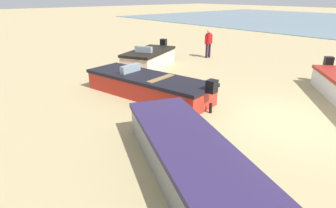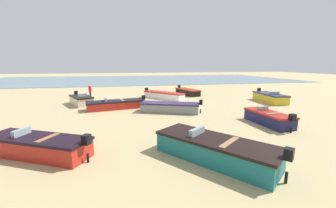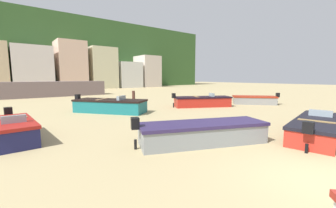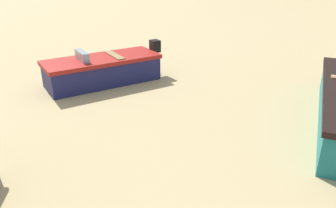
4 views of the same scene
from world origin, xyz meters
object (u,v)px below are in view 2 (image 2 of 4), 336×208
at_px(boat_red_4, 116,105).
at_px(boat_navy_9, 268,118).
at_px(boat_black_5, 187,92).
at_px(boat_cream_2, 81,100).
at_px(boat_grey_1, 170,107).
at_px(boat_red_7, 38,146).
at_px(boat_white_0, 164,95).
at_px(boat_yellow_3, 270,98).
at_px(beach_walker_foreground, 90,90).
at_px(boat_teal_6, 215,149).

height_order(boat_red_4, boat_navy_9, boat_navy_9).
bearing_deg(boat_black_5, boat_red_4, 23.52).
bearing_deg(boat_black_5, boat_cream_2, 5.04).
relative_size(boat_grey_1, boat_red_7, 1.04).
bearing_deg(boat_grey_1, boat_red_4, 84.77).
height_order(boat_grey_1, boat_black_5, boat_grey_1).
distance_m(boat_white_0, boat_navy_9, 12.85).
distance_m(boat_yellow_3, beach_walker_foreground, 20.36).
distance_m(boat_navy_9, beach_walker_foreground, 19.43).
height_order(boat_red_4, boat_black_5, boat_black_5).
distance_m(boat_white_0, beach_walker_foreground, 8.78).
height_order(boat_white_0, boat_grey_1, boat_grey_1).
height_order(boat_grey_1, boat_navy_9, boat_navy_9).
distance_m(boat_cream_2, boat_teal_6, 16.16).
bearing_deg(boat_teal_6, boat_grey_1, 51.77).
xyz_separation_m(boat_red_4, boat_red_7, (2.97, 9.45, 0.06)).
height_order(boat_grey_1, boat_red_4, boat_grey_1).
bearing_deg(boat_teal_6, boat_white_0, 49.30).
bearing_deg(boat_yellow_3, boat_teal_6, 50.65).
bearing_deg(boat_white_0, boat_black_5, 173.38).
bearing_deg(boat_grey_1, boat_black_5, -3.09).
xyz_separation_m(boat_white_0, boat_red_7, (8.28, 14.09, 0.04)).
relative_size(boat_yellow_3, boat_navy_9, 1.18).
bearing_deg(beach_walker_foreground, boat_red_7, -168.30).
xyz_separation_m(boat_cream_2, boat_red_7, (-0.46, 12.09, -0.01)).
bearing_deg(boat_white_0, boat_teal_6, 46.24).
relative_size(boat_red_4, boat_red_7, 1.09).
bearing_deg(boat_teal_6, boat_black_5, 38.55).
distance_m(boat_black_5, beach_walker_foreground, 12.22).
relative_size(boat_cream_2, boat_red_7, 0.74).
height_order(boat_yellow_3, boat_navy_9, boat_yellow_3).
bearing_deg(boat_teal_6, boat_cream_2, 81.58).
xyz_separation_m(boat_teal_6, boat_red_7, (7.45, -2.01, -0.03)).
bearing_deg(boat_white_0, boat_cream_2, -27.91).
bearing_deg(boat_navy_9, beach_walker_foreground, 130.89).
bearing_deg(boat_grey_1, boat_teal_6, -158.44).
relative_size(boat_white_0, beach_walker_foreground, 2.98).
bearing_deg(boat_navy_9, boat_teal_6, -146.87).
bearing_deg(boat_yellow_3, boat_grey_1, 17.81).
height_order(boat_cream_2, boat_teal_6, boat_teal_6).
distance_m(boat_yellow_3, boat_red_4, 16.06).
xyz_separation_m(boat_white_0, boat_cream_2, (8.75, 2.00, 0.06)).
distance_m(boat_grey_1, boat_red_7, 10.35).
bearing_deg(boat_yellow_3, beach_walker_foreground, -13.46).
distance_m(boat_cream_2, boat_yellow_3, 19.65).
bearing_deg(boat_red_7, boat_white_0, -3.53).
xyz_separation_m(boat_cream_2, boat_navy_9, (-13.72, 9.85, -0.03)).
xyz_separation_m(boat_teal_6, beach_walker_foreground, (7.66, -18.24, 0.47)).
xyz_separation_m(boat_grey_1, boat_red_7, (7.53, 7.10, 0.04)).
bearing_deg(beach_walker_foreground, boat_red_4, -143.91).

